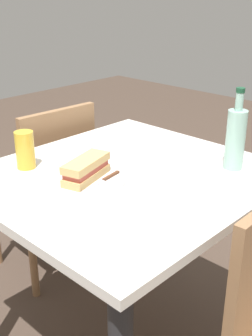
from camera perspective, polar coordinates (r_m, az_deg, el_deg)
dining_table at (r=1.51m, az=-0.00°, el=-5.45°), size 0.93×0.86×0.78m
chair_near at (r=2.07m, az=-10.05°, el=-1.82°), size 0.42×0.42×0.87m
plate_near at (r=1.38m, az=-5.21°, el=-1.72°), size 0.25×0.25×0.01m
baguette_sandwich_near at (r=1.36m, az=-5.27°, el=-0.14°), size 0.20×0.12×0.07m
knife_near at (r=1.36m, az=-2.95°, el=-1.60°), size 0.18×0.04×0.01m
water_bottle at (r=1.50m, az=14.23°, el=3.89°), size 0.07×0.07×0.28m
beer_glass at (r=1.51m, az=-13.14°, el=2.33°), size 0.06×0.06×0.13m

